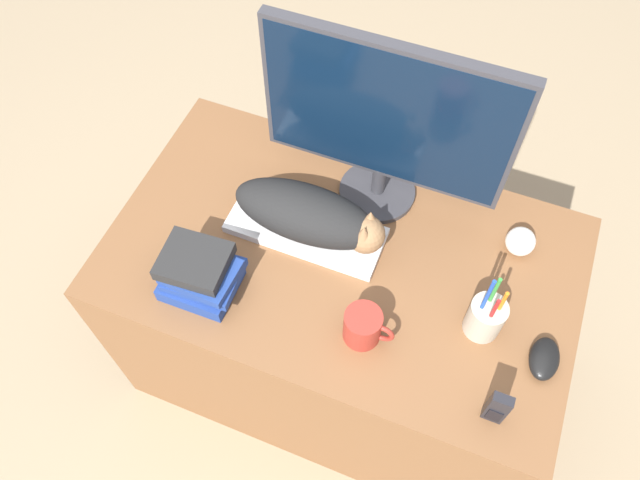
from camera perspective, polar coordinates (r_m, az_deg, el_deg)
The scene contains 11 objects.
ground_plane at distance 2.14m, azimuth -2.12°, elevation -19.08°, with size 12.00×12.00×0.00m, color #998466.
desk at distance 1.91m, azimuth 1.75°, elevation -6.82°, with size 1.20×0.72×0.71m.
keyboard at distance 1.62m, azimuth -1.30°, elevation 0.92°, with size 0.41×0.16×0.02m.
cat at distance 1.55m, azimuth -0.74°, elevation 2.27°, with size 0.40×0.16×0.13m.
monitor at distance 1.49m, azimuth 6.05°, elevation 10.75°, with size 0.61×0.21×0.51m.
computer_mouse at distance 1.54m, azimuth 19.82°, elevation -10.17°, with size 0.07×0.11×0.04m.
coffee_mug at distance 1.46m, azimuth 4.01°, elevation -7.89°, with size 0.12×0.09×0.10m.
pen_cup at distance 1.50m, azimuth 14.90°, elevation -6.83°, with size 0.09×0.09×0.23m.
baseball at distance 1.65m, azimuth 17.86°, elevation -0.12°, with size 0.07×0.07×0.07m.
phone at distance 1.42m, azimuth 15.89°, elevation -14.57°, with size 0.04×0.03×0.12m.
book_stack at distance 1.53m, azimuth -10.92°, elevation -3.05°, with size 0.19×0.16×0.13m.
Camera 1 is at (0.25, -0.42, 2.08)m, focal length 35.00 mm.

